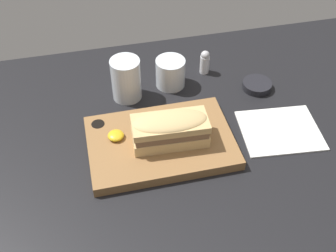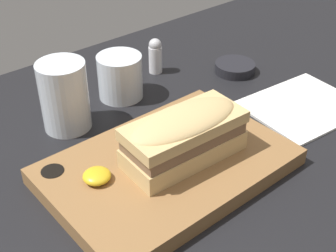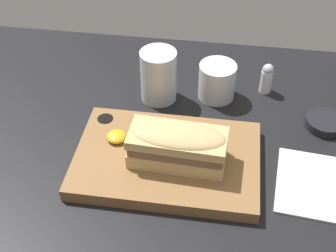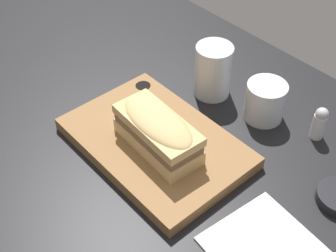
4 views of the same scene
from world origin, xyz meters
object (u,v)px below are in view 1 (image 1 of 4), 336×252
at_px(wine_glass, 170,74).
at_px(salt_shaker, 205,62).
at_px(napkin, 280,130).
at_px(serving_board, 160,142).
at_px(sandwich, 170,128).
at_px(condiment_dish, 257,85).
at_px(water_glass, 126,81).

bearing_deg(wine_glass, salt_shaker, 16.96).
bearing_deg(napkin, salt_shaker, 112.94).
relative_size(serving_board, sandwich, 1.92).
relative_size(sandwich, wine_glass, 2.20).
bearing_deg(salt_shaker, wine_glass, -163.04).
bearing_deg(salt_shaker, condiment_dish, -40.28).
distance_m(serving_board, sandwich, 0.05).
bearing_deg(water_glass, serving_board, -76.67).
bearing_deg(condiment_dish, wine_glass, 163.04).
xyz_separation_m(water_glass, condiment_dish, (0.33, -0.04, -0.04)).
bearing_deg(serving_board, wine_glass, 70.91).
bearing_deg(sandwich, water_glass, 108.04).
bearing_deg(sandwich, condiment_dish, 30.01).
distance_m(serving_board, condiment_dish, 0.32).
xyz_separation_m(napkin, condiment_dish, (0.01, 0.16, 0.01)).
relative_size(water_glass, napkin, 0.56).
distance_m(sandwich, wine_glass, 0.22).
distance_m(serving_board, wine_glass, 0.22).
bearing_deg(salt_shaker, napkin, -67.06).
bearing_deg(napkin, wine_glass, 132.92).
height_order(water_glass, condiment_dish, water_glass).
xyz_separation_m(water_glass, napkin, (0.32, -0.20, -0.04)).
xyz_separation_m(sandwich, napkin, (0.26, -0.01, -0.06)).
distance_m(sandwich, water_glass, 0.21).
distance_m(serving_board, water_glass, 0.19).
bearing_deg(water_glass, sandwich, -71.96).
bearing_deg(sandwich, wine_glass, 76.59).
xyz_separation_m(sandwich, salt_shaker, (0.15, 0.25, -0.03)).
xyz_separation_m(serving_board, salt_shaker, (0.17, 0.24, 0.02)).
height_order(wine_glass, condiment_dish, wine_glass).
bearing_deg(condiment_dish, napkin, -91.87).
relative_size(salt_shaker, condiment_dish, 0.89).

